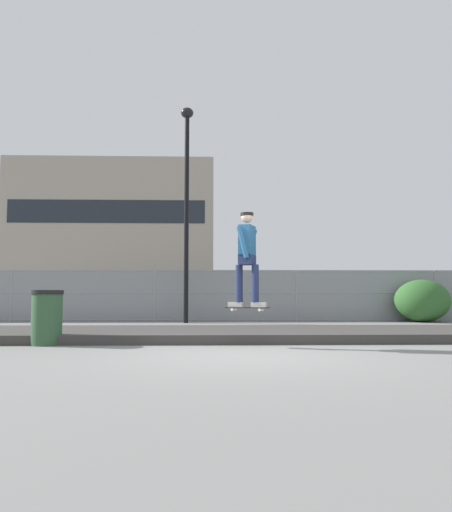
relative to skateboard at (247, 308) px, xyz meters
The scene contains 11 objects.
ground_plane 1.36m from the skateboard, 96.76° to the right, with size 120.00×120.00×0.00m, color slate.
gravel_berm 2.03m from the skateboard, 94.04° to the left, with size 15.91×3.11×0.19m, color #3D3A38.
skateboard is the anchor object (origin of this frame).
skater 1.01m from the skateboard, ahead, with size 0.70×0.62×1.75m.
chain_fence 8.72m from the skateboard, 90.90° to the left, with size 25.59×0.06×1.85m.
street_lamp 8.79m from the skateboard, 101.13° to the left, with size 0.44×0.44×7.49m.
parked_car_near 12.94m from the skateboard, 113.53° to the left, with size 4.53×2.20×1.66m.
parked_car_mid 12.16m from the skateboard, 89.10° to the left, with size 4.41×1.96×1.66m.
library_building 50.36m from the skateboard, 103.82° to the left, with size 22.80×11.51×15.93m.
shrub_left 10.54m from the skateboard, 50.12° to the left, with size 1.93×1.58×1.49m.
trash_bin 3.79m from the skateboard, behind, with size 0.59×0.59×1.03m.
Camera 1 is at (-0.50, -7.63, 0.93)m, focal length 34.00 mm.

